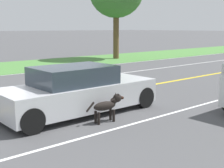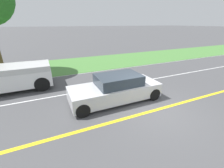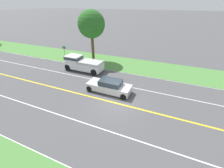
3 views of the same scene
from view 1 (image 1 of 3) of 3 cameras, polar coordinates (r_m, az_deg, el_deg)
name	(u,v)px [view 1 (image 1 of 3)]	position (r m, az deg, el deg)	size (l,w,h in m)	color
ground_plane	(13,109)	(10.17, -17.65, -4.42)	(400.00, 400.00, 0.00)	#4C4C4F
centre_divider_line	(13,109)	(10.17, -17.65, -4.39)	(0.18, 160.00, 0.01)	yellow
lane_dash_same_dir	(77,139)	(7.21, -6.44, -10.04)	(0.10, 160.00, 0.01)	white
ego_car	(78,91)	(9.17, -6.23, -1.33)	(1.82, 4.71, 1.41)	silver
dog	(108,105)	(8.33, -0.74, -3.86)	(0.31, 1.20, 0.75)	black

